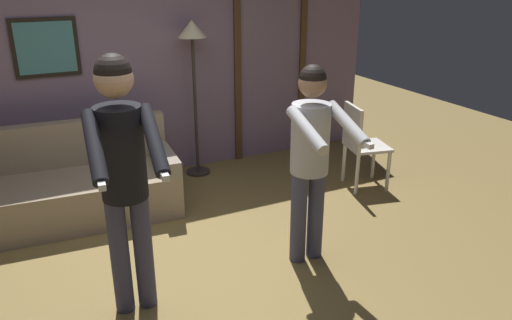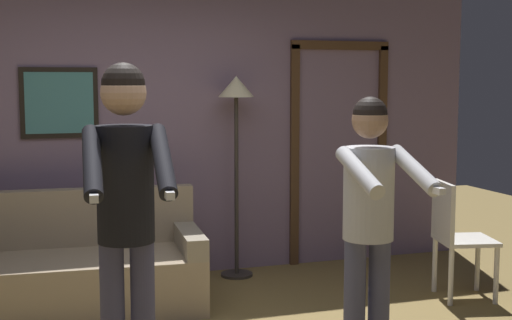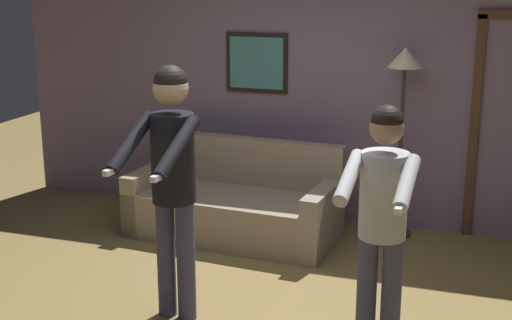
{
  "view_description": "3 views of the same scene",
  "coord_description": "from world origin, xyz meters",
  "px_view_note": "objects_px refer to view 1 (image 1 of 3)",
  "views": [
    {
      "loc": [
        -0.98,
        -3.26,
        2.28
      ],
      "look_at": [
        0.5,
        -0.26,
        0.98
      ],
      "focal_mm": 35.0,
      "sensor_mm": 36.0,
      "label": 1
    },
    {
      "loc": [
        -0.94,
        -3.94,
        1.71
      ],
      "look_at": [
        0.28,
        -0.24,
        1.28
      ],
      "focal_mm": 50.0,
      "sensor_mm": 36.0,
      "label": 2
    },
    {
      "loc": [
        1.59,
        -4.46,
        2.4
      ],
      "look_at": [
        0.19,
        -0.33,
        1.24
      ],
      "focal_mm": 50.0,
      "sensor_mm": 36.0,
      "label": 3
    }
  ],
  "objects_px": {
    "couch": "(75,189)",
    "dining_chair_distant": "(360,141)",
    "torchiere_lamp": "(193,50)",
    "person_standing_right": "(311,149)",
    "person_standing_left": "(123,164)"
  },
  "relations": [
    {
      "from": "couch",
      "to": "dining_chair_distant",
      "type": "bearing_deg",
      "value": -12.8
    },
    {
      "from": "couch",
      "to": "person_standing_right",
      "type": "height_order",
      "value": "person_standing_right"
    },
    {
      "from": "person_standing_left",
      "to": "person_standing_right",
      "type": "xyz_separation_m",
      "value": [
        1.43,
        0.02,
        -0.14
      ]
    },
    {
      "from": "torchiere_lamp",
      "to": "dining_chair_distant",
      "type": "relative_size",
      "value": 1.89
    },
    {
      "from": "dining_chair_distant",
      "to": "person_standing_right",
      "type": "bearing_deg",
      "value": -141.73
    },
    {
      "from": "person_standing_left",
      "to": "person_standing_right",
      "type": "bearing_deg",
      "value": 0.76
    },
    {
      "from": "couch",
      "to": "person_standing_right",
      "type": "bearing_deg",
      "value": -46.05
    },
    {
      "from": "torchiere_lamp",
      "to": "couch",
      "type": "bearing_deg",
      "value": -160.6
    },
    {
      "from": "person_standing_left",
      "to": "dining_chair_distant",
      "type": "height_order",
      "value": "person_standing_left"
    },
    {
      "from": "torchiere_lamp",
      "to": "person_standing_left",
      "type": "height_order",
      "value": "person_standing_left"
    },
    {
      "from": "person_standing_left",
      "to": "person_standing_right",
      "type": "height_order",
      "value": "person_standing_left"
    },
    {
      "from": "couch",
      "to": "person_standing_left",
      "type": "xyz_separation_m",
      "value": [
        0.17,
        -1.68,
        0.83
      ]
    },
    {
      "from": "dining_chair_distant",
      "to": "torchiere_lamp",
      "type": "bearing_deg",
      "value": 141.34
    },
    {
      "from": "person_standing_right",
      "to": "person_standing_left",
      "type": "bearing_deg",
      "value": -179.24
    },
    {
      "from": "person_standing_left",
      "to": "dining_chair_distant",
      "type": "relative_size",
      "value": 1.94
    }
  ]
}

